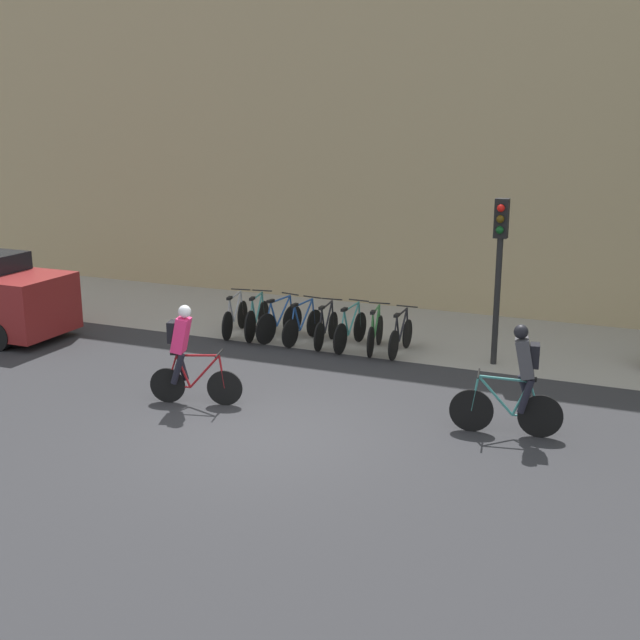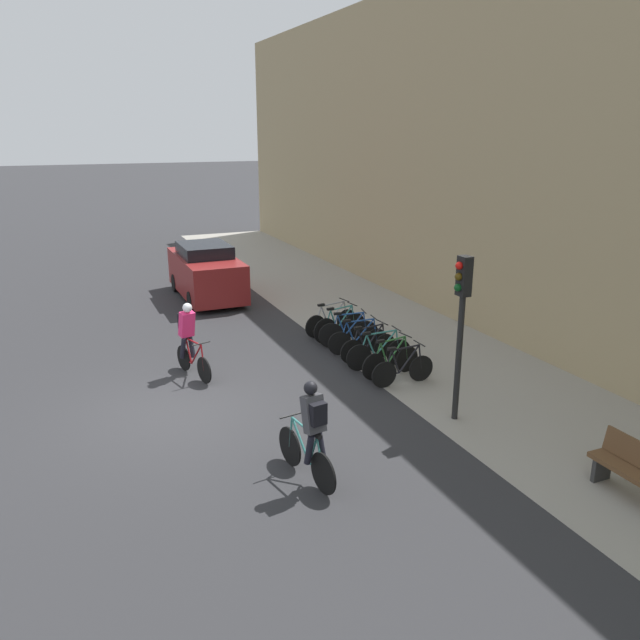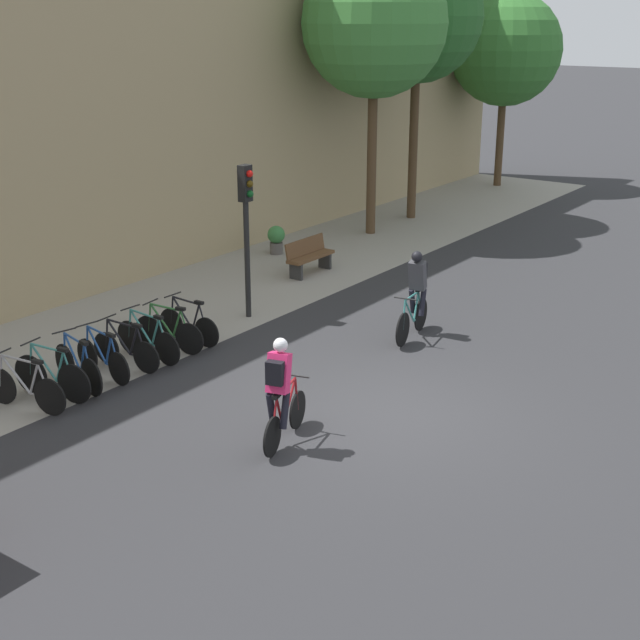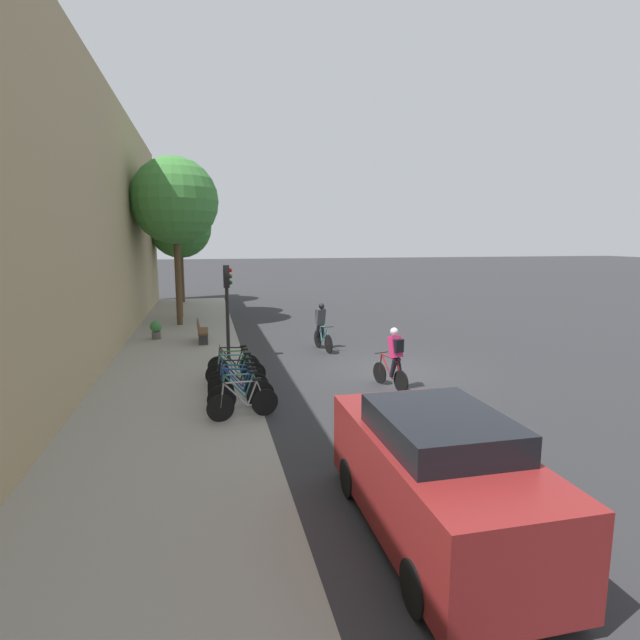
% 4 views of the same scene
% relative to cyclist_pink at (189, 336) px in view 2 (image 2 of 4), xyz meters
% --- Properties ---
extents(ground, '(200.00, 200.00, 0.00)m').
position_rel_cyclist_pink_xyz_m(ground, '(1.91, -0.72, -0.95)').
color(ground, '#2B2B2D').
extents(kerb_strip, '(44.00, 4.50, 0.01)m').
position_rel_cyclist_pink_xyz_m(kerb_strip, '(1.91, 6.03, -0.94)').
color(kerb_strip, gray).
rests_on(kerb_strip, ground).
extents(building_facade, '(44.00, 0.60, 9.85)m').
position_rel_cyclist_pink_xyz_m(building_facade, '(1.91, 8.58, 3.98)').
color(building_facade, tan).
rests_on(building_facade, ground).
extents(cyclist_pink, '(1.59, 0.60, 1.75)m').
position_rel_cyclist_pink_xyz_m(cyclist_pink, '(0.00, 0.00, 0.00)').
color(cyclist_pink, black).
rests_on(cyclist_pink, ground).
extents(cyclist_grey, '(1.72, 0.53, 1.79)m').
position_rel_cyclist_pink_xyz_m(cyclist_grey, '(5.49, 0.80, -0.00)').
color(cyclist_grey, black).
rests_on(cyclist_grey, ground).
extents(parked_bike_0, '(0.47, 1.68, 0.96)m').
position_rel_cyclist_pink_xyz_m(parked_bike_0, '(-1.41, 4.28, -0.55)').
color(parked_bike_0, black).
rests_on(parked_bike_0, ground).
extents(parked_bike_1, '(0.46, 1.65, 0.99)m').
position_rel_cyclist_pink_xyz_m(parked_bike_1, '(-0.85, 4.28, -0.53)').
color(parked_bike_1, black).
rests_on(parked_bike_1, ground).
extents(parked_bike_2, '(0.49, 1.61, 0.97)m').
position_rel_cyclist_pink_xyz_m(parked_bike_2, '(-0.30, 4.28, -0.54)').
color(parked_bike_2, black).
rests_on(parked_bike_2, ground).
extents(parked_bike_3, '(0.46, 1.61, 0.94)m').
position_rel_cyclist_pink_xyz_m(parked_bike_3, '(0.27, 4.28, -0.56)').
color(parked_bike_3, black).
rests_on(parked_bike_3, ground).
extents(parked_bike_4, '(0.46, 1.59, 0.94)m').
position_rel_cyclist_pink_xyz_m(parked_bike_4, '(0.83, 4.28, -0.56)').
color(parked_bike_4, black).
rests_on(parked_bike_4, ground).
extents(parked_bike_5, '(0.46, 1.72, 0.96)m').
position_rel_cyclist_pink_xyz_m(parked_bike_5, '(1.39, 4.28, -0.55)').
color(parked_bike_5, black).
rests_on(parked_bike_5, ground).
extents(parked_bike_6, '(0.46, 1.60, 0.96)m').
position_rel_cyclist_pink_xyz_m(parked_bike_6, '(1.95, 4.28, -0.56)').
color(parked_bike_6, black).
rests_on(parked_bike_6, ground).
extents(parked_bike_7, '(0.46, 1.58, 0.94)m').
position_rel_cyclist_pink_xyz_m(parked_bike_7, '(2.51, 4.28, -0.56)').
color(parked_bike_7, black).
rests_on(parked_bike_7, ground).
extents(traffic_light_pole, '(0.26, 0.30, 3.30)m').
position_rel_cyclist_pink_xyz_m(traffic_light_pole, '(4.44, 4.33, 1.35)').
color(traffic_light_pole, black).
rests_on(traffic_light_pole, ground).
extents(bench, '(1.55, 0.44, 0.89)m').
position_rel_cyclist_pink_xyz_m(bench, '(7.93, 5.26, -0.48)').
color(bench, brown).
rests_on(bench, ground).
extents(parked_car, '(4.30, 1.84, 1.85)m').
position_rel_cyclist_pink_xyz_m(parked_car, '(-6.74, 2.02, -0.05)').
color(parked_car, maroon).
rests_on(parked_car, ground).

